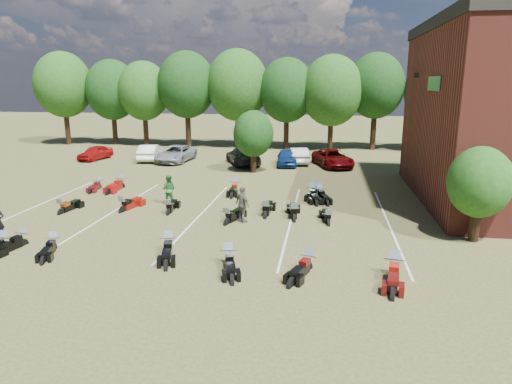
% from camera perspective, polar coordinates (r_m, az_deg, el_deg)
% --- Properties ---
extents(ground, '(160.00, 160.00, 0.00)m').
position_cam_1_polar(ground, '(21.60, -1.51, -5.59)').
color(ground, brown).
rests_on(ground, ground).
extents(car_0, '(2.25, 4.08, 1.31)m').
position_cam_1_polar(car_0, '(45.11, -19.45, 4.66)').
color(car_0, maroon).
rests_on(car_0, ground).
extents(car_1, '(2.37, 4.72, 1.49)m').
position_cam_1_polar(car_1, '(43.28, -13.12, 4.84)').
color(car_1, silver).
rests_on(car_1, ground).
extents(car_2, '(2.75, 5.45, 1.48)m').
position_cam_1_polar(car_2, '(42.06, -9.99, 4.74)').
color(car_2, gray).
rests_on(car_2, ground).
extents(car_3, '(4.22, 5.84, 1.57)m').
position_cam_1_polar(car_3, '(40.08, -1.62, 4.57)').
color(car_3, black).
rests_on(car_3, ground).
extents(car_4, '(2.06, 4.27, 1.40)m').
position_cam_1_polar(car_4, '(39.68, 3.87, 4.33)').
color(car_4, navy).
rests_on(car_4, ground).
extents(car_5, '(2.26, 4.53, 1.43)m').
position_cam_1_polar(car_5, '(40.88, 5.30, 4.60)').
color(car_5, '#A9ABA6').
rests_on(car_5, ground).
extents(car_6, '(4.01, 5.71, 1.45)m').
position_cam_1_polar(car_6, '(39.55, 9.58, 4.17)').
color(car_6, '#4E0406').
rests_on(car_6, ground).
extents(car_7, '(2.37, 4.93, 1.38)m').
position_cam_1_polar(car_7, '(42.00, 23.36, 3.74)').
color(car_7, '#37363B').
rests_on(car_7, ground).
extents(person_green, '(0.89, 0.71, 1.79)m').
position_cam_1_polar(person_green, '(27.44, -10.85, 0.31)').
color(person_green, '#296E31').
rests_on(person_green, ground).
extents(person_grey, '(1.12, 1.12, 1.92)m').
position_cam_1_polar(person_grey, '(23.44, -1.68, -1.58)').
color(person_grey, '#5A574D').
rests_on(person_grey, ground).
extents(motorcycle_0, '(0.96, 2.18, 1.17)m').
position_cam_1_polar(motorcycle_0, '(22.94, -27.13, -5.98)').
color(motorcycle_0, black).
rests_on(motorcycle_0, ground).
extents(motorcycle_1, '(0.73, 2.25, 1.25)m').
position_cam_1_polar(motorcycle_1, '(22.58, -28.94, -6.49)').
color(motorcycle_1, black).
rests_on(motorcycle_1, ground).
extents(motorcycle_2, '(1.21, 2.15, 1.14)m').
position_cam_1_polar(motorcycle_2, '(21.75, -23.94, -6.67)').
color(motorcycle_2, black).
rests_on(motorcycle_2, ground).
extents(motorcycle_3, '(1.32, 2.38, 1.27)m').
position_cam_1_polar(motorcycle_3, '(18.41, -3.42, -9.11)').
color(motorcycle_3, black).
rests_on(motorcycle_3, ground).
extents(motorcycle_4, '(1.36, 2.49, 1.32)m').
position_cam_1_polar(motorcycle_4, '(19.99, -10.80, -7.45)').
color(motorcycle_4, black).
rests_on(motorcycle_4, ground).
extents(motorcycle_5, '(1.40, 2.31, 1.23)m').
position_cam_1_polar(motorcycle_5, '(18.01, 6.51, -9.71)').
color(motorcycle_5, black).
rests_on(motorcycle_5, ground).
extents(motorcycle_6, '(1.15, 2.57, 1.38)m').
position_cam_1_polar(motorcycle_6, '(18.13, 16.79, -10.08)').
color(motorcycle_6, '#490B0A').
rests_on(motorcycle_6, ground).
extents(motorcycle_7, '(1.25, 2.46, 1.31)m').
position_cam_1_polar(motorcycle_7, '(26.65, -16.27, -2.39)').
color(motorcycle_7, maroon).
rests_on(motorcycle_7, ground).
extents(motorcycle_8, '(0.97, 2.27, 1.23)m').
position_cam_1_polar(motorcycle_8, '(27.40, -23.10, -2.52)').
color(motorcycle_8, black).
rests_on(motorcycle_8, ground).
extents(motorcycle_9, '(0.88, 2.24, 1.22)m').
position_cam_1_polar(motorcycle_9, '(25.58, -10.86, -2.74)').
color(motorcycle_9, black).
rests_on(motorcycle_9, ground).
extents(motorcycle_10, '(0.81, 2.44, 1.36)m').
position_cam_1_polar(motorcycle_10, '(24.55, 1.21, -3.19)').
color(motorcycle_10, black).
rests_on(motorcycle_10, ground).
extents(motorcycle_11, '(1.30, 2.38, 1.27)m').
position_cam_1_polar(motorcycle_11, '(23.45, -3.61, -4.03)').
color(motorcycle_11, black).
rests_on(motorcycle_11, ground).
extents(motorcycle_12, '(0.95, 2.17, 1.17)m').
position_cam_1_polar(motorcycle_12, '(23.60, 9.00, -4.06)').
color(motorcycle_12, black).
rests_on(motorcycle_12, ground).
extents(motorcycle_13, '(1.06, 2.59, 1.40)m').
position_cam_1_polar(motorcycle_13, '(24.08, 4.79, -3.58)').
color(motorcycle_13, black).
rests_on(motorcycle_13, ground).
extents(motorcycle_14, '(0.80, 2.06, 1.12)m').
position_cam_1_polar(motorcycle_14, '(32.90, -18.98, 0.42)').
color(motorcycle_14, '#4E0B11').
rests_on(motorcycle_14, ground).
extents(motorcycle_15, '(0.93, 2.52, 1.38)m').
position_cam_1_polar(motorcycle_15, '(32.52, -16.44, 0.46)').
color(motorcycle_15, maroon).
rests_on(motorcycle_15, ground).
extents(motorcycle_17, '(0.87, 2.41, 1.32)m').
position_cam_1_polar(motorcycle_17, '(30.27, -2.54, 0.05)').
color(motorcycle_17, black).
rests_on(motorcycle_17, ground).
extents(motorcycle_18, '(1.30, 2.43, 1.29)m').
position_cam_1_polar(motorcycle_18, '(29.32, 7.63, -0.51)').
color(motorcycle_18, black).
rests_on(motorcycle_18, ground).
extents(motorcycle_19, '(1.33, 2.39, 1.27)m').
position_cam_1_polar(motorcycle_19, '(28.72, 7.96, -0.82)').
color(motorcycle_19, black).
rests_on(motorcycle_19, ground).
extents(motorcycle_20, '(1.18, 2.49, 1.33)m').
position_cam_1_polar(motorcycle_20, '(28.76, 6.97, -0.77)').
color(motorcycle_20, black).
rests_on(motorcycle_20, ground).
extents(tree_line, '(56.00, 6.00, 9.79)m').
position_cam_1_polar(tree_line, '(49.29, 3.36, 12.71)').
color(tree_line, black).
rests_on(tree_line, ground).
extents(young_tree_near_building, '(2.80, 2.80, 4.16)m').
position_cam_1_polar(young_tree_near_building, '(22.58, 26.19, 1.09)').
color(young_tree_near_building, black).
rests_on(young_tree_near_building, ground).
extents(young_tree_midfield, '(3.20, 3.20, 4.70)m').
position_cam_1_polar(young_tree_midfield, '(36.23, -0.33, 7.29)').
color(young_tree_midfield, black).
rests_on(young_tree_midfield, ground).
extents(parking_lines, '(20.10, 14.00, 0.01)m').
position_cam_1_polar(parking_lines, '(25.03, -7.08, -2.95)').
color(parking_lines, silver).
rests_on(parking_lines, ground).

